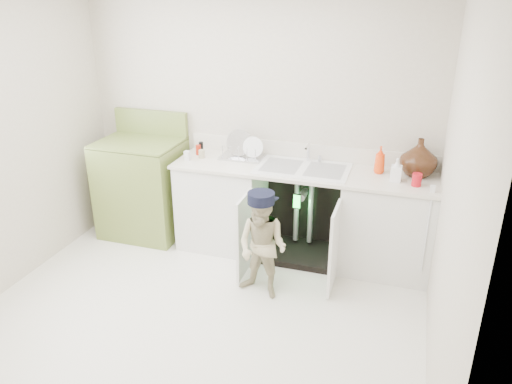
{
  "coord_description": "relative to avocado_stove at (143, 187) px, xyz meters",
  "views": [
    {
      "loc": [
        1.45,
        -3.03,
        2.48
      ],
      "look_at": [
        0.26,
        0.7,
        0.83
      ],
      "focal_mm": 35.0,
      "sensor_mm": 36.0,
      "label": 1
    }
  ],
  "objects": [
    {
      "name": "avocado_stove",
      "position": [
        0.0,
        0.0,
        0.0
      ],
      "size": [
        0.81,
        0.65,
        1.26
      ],
      "color": "olive",
      "rests_on": "ground"
    },
    {
      "name": "ground",
      "position": [
        1.14,
        -1.18,
        -0.52
      ],
      "size": [
        3.5,
        3.5,
        0.0
      ],
      "primitive_type": "plane",
      "color": "beige",
      "rests_on": "ground"
    },
    {
      "name": "counter_run",
      "position": [
        1.72,
        0.03,
        -0.04
      ],
      "size": [
        2.44,
        1.02,
        1.24
      ],
      "color": "silver",
      "rests_on": "ground"
    },
    {
      "name": "room_shell",
      "position": [
        1.14,
        -1.18,
        0.73
      ],
      "size": [
        6.0,
        5.5,
        1.26
      ],
      "color": "beige",
      "rests_on": "ground"
    },
    {
      "name": "repair_worker",
      "position": [
        1.53,
        -0.74,
        -0.05
      ],
      "size": [
        0.52,
        0.65,
        0.93
      ],
      "rotation": [
        0.0,
        0.0,
        -0.23
      ],
      "color": "beige",
      "rests_on": "ground"
    }
  ]
}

